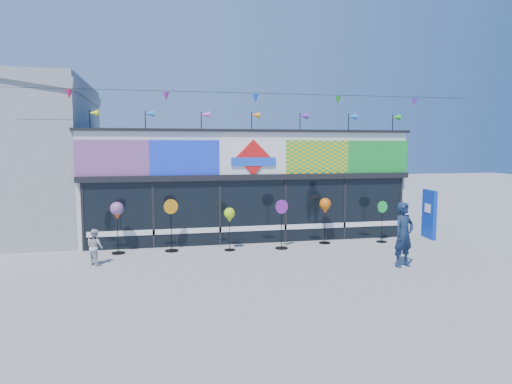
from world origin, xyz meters
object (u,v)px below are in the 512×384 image
object	(u,v)px
spinner_0	(117,212)
spinner_4	(325,207)
spinner_5	(382,220)
child	(95,247)
spinner_3	(282,223)
adult_man	(404,235)
blue_sign	(429,214)
spinner_2	(229,216)
spinner_1	(171,224)

from	to	relation	value
spinner_0	spinner_4	distance (m)	7.17
spinner_5	child	world-z (taller)	spinner_5
spinner_0	spinner_3	distance (m)	5.45
spinner_4	adult_man	world-z (taller)	adult_man
blue_sign	spinner_0	bearing A→B (deg)	-173.32
spinner_2	child	bearing A→B (deg)	-166.16
spinner_2	child	size ratio (longest dim) A/B	1.35
blue_sign	spinner_4	bearing A→B (deg)	-173.26
blue_sign	spinner_5	xyz separation A→B (m)	(-2.09, -0.30, -0.13)
spinner_0	adult_man	size ratio (longest dim) A/B	0.90
spinner_1	child	xyz separation A→B (m)	(-2.25, -1.30, -0.39)
spinner_0	child	xyz separation A→B (m)	(-0.53, -1.33, -0.82)
spinner_2	adult_man	distance (m)	5.58
blue_sign	spinner_5	size ratio (longest dim) A/B	1.22
spinner_3	adult_man	size ratio (longest dim) A/B	0.89
spinner_4	spinner_3	bearing A→B (deg)	-163.95
child	spinner_3	bearing A→B (deg)	-121.63
spinner_0	blue_sign	bearing A→B (deg)	0.76
spinner_5	adult_man	size ratio (longest dim) A/B	0.80
adult_man	spinner_5	bearing A→B (deg)	53.89
spinner_4	adult_man	bearing A→B (deg)	-72.41
spinner_1	spinner_4	world-z (taller)	spinner_1
spinner_0	spinner_4	bearing A→B (deg)	0.73
spinner_3	blue_sign	bearing A→B (deg)	5.40
blue_sign	spinner_2	distance (m)	7.75
spinner_3	spinner_5	distance (m)	3.87
adult_man	child	distance (m)	9.05
adult_man	blue_sign	bearing A→B (deg)	29.98
blue_sign	adult_man	world-z (taller)	adult_man
spinner_3	spinner_5	world-z (taller)	spinner_3
child	adult_man	bearing A→B (deg)	-143.65
spinner_2	adult_man	size ratio (longest dim) A/B	0.77
spinner_4	spinner_0	bearing A→B (deg)	-179.27
spinner_2	spinner_5	distance (m)	5.66
adult_man	spinner_1	bearing A→B (deg)	133.90
spinner_0	spinner_2	world-z (taller)	spinner_0
blue_sign	spinner_0	size ratio (longest dim) A/B	1.09
blue_sign	child	bearing A→B (deg)	-166.97
spinner_1	spinner_2	bearing A→B (deg)	-8.08
spinner_1	child	world-z (taller)	spinner_1
blue_sign	spinner_5	bearing A→B (deg)	-166.01
blue_sign	spinner_4	size ratio (longest dim) A/B	1.12
spinner_3	child	xyz separation A→B (m)	(-5.95, -0.92, -0.35)
spinner_4	adult_man	distance (m)	3.68
spinner_5	spinner_0	bearing A→B (deg)	179.10
spinner_1	spinner_3	xyz separation A→B (m)	(3.70, -0.38, -0.04)
spinner_2	spinner_4	bearing A→B (deg)	6.44
spinner_4	spinner_5	size ratio (longest dim) A/B	1.09
spinner_1	spinner_2	xyz separation A→B (m)	(1.92, -0.27, 0.24)
spinner_5	child	bearing A→B (deg)	-173.09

